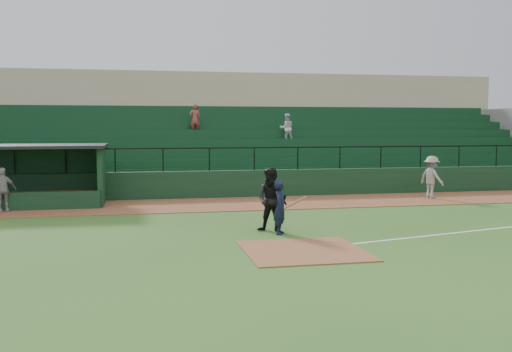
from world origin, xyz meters
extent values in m
plane|color=#2F591C|center=(0.00, 0.00, 0.00)|extent=(90.00, 90.00, 0.00)
cube|color=brown|center=(0.00, 8.00, 0.01)|extent=(40.00, 4.00, 0.03)
cube|color=brown|center=(0.00, -1.00, 0.01)|extent=(3.00, 3.00, 0.03)
cube|color=black|center=(0.00, 10.20, 0.60)|extent=(36.00, 0.35, 1.20)
cylinder|color=black|center=(0.00, 10.20, 2.20)|extent=(36.00, 0.06, 0.06)
cube|color=slate|center=(0.00, 15.10, 1.80)|extent=(36.00, 9.00, 3.60)
cube|color=#0F391C|center=(0.00, 14.60, 2.25)|extent=(34.56, 8.00, 4.05)
cube|color=tan|center=(0.00, 21.60, 3.20)|extent=(38.00, 3.00, 6.40)
cube|color=slate|center=(0.00, 19.60, 3.70)|extent=(36.00, 2.00, 0.20)
imported|color=silver|center=(3.72, 14.90, 3.03)|extent=(0.75, 0.59, 1.55)
imported|color=brown|center=(-1.05, 15.90, 3.50)|extent=(0.59, 0.38, 1.61)
cube|color=black|center=(-5.50, 9.10, 1.15)|extent=(0.20, 2.60, 2.30)
imported|color=black|center=(-0.02, 1.37, 0.79)|extent=(0.57, 0.68, 1.59)
cylinder|color=olive|center=(0.38, 1.17, 0.95)|extent=(0.79, 0.34, 0.35)
imported|color=black|center=(-0.19, 1.76, 0.97)|extent=(1.18, 1.12, 1.93)
imported|color=gray|center=(8.39, 7.97, 0.94)|extent=(1.05, 1.34, 1.83)
imported|color=#A29D97|center=(-8.95, 7.58, 0.84)|extent=(1.03, 0.72, 1.62)
camera|label=1|loc=(-4.12, -14.88, 3.18)|focal=40.62mm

